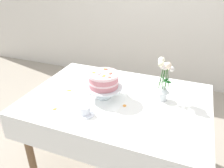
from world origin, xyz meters
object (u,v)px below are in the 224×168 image
cake_stand (104,88)px  layer_cake (104,80)px  dining_table (116,109)px  teacup (85,111)px  flower_vase (164,79)px

cake_stand → layer_cake: layer_cake is taller
dining_table → teacup: size_ratio=10.58×
layer_cake → teacup: layer_cake is taller
dining_table → cake_stand: cake_stand is taller
dining_table → layer_cake: 0.26m
dining_table → layer_cake: layer_cake is taller
cake_stand → teacup: cake_stand is taller
cake_stand → flower_vase: bearing=17.2°
flower_vase → teacup: bearing=-140.0°
layer_cake → cake_stand: bearing=-165.6°
dining_table → teacup: (-0.13, -0.27, 0.12)m
layer_cake → teacup: size_ratio=1.75×
dining_table → cake_stand: 0.20m
teacup → flower_vase: bearing=40.0°
dining_table → layer_cake: (-0.10, -0.01, 0.25)m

